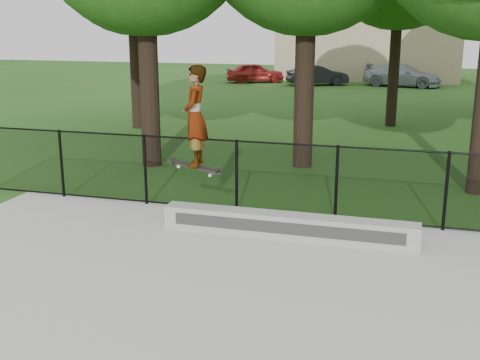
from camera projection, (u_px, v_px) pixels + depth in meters
The scene contains 7 objects.
grind_ledge at pixel (287, 226), 10.73m from camera, with size 4.58×0.40×0.44m, color #9A9A96.
car_a at pixel (255, 73), 39.17m from camera, with size 1.51×3.72×1.28m, color maroon.
car_b at pixel (317, 75), 37.47m from camera, with size 1.31×3.40×1.24m, color black.
car_c at pixel (402, 75), 36.74m from camera, with size 1.90×4.30×1.36m, color #8E99A1.
skater_airborne at pixel (195, 118), 10.65m from camera, with size 0.84×0.73×1.95m.
chainlink_fence at pixel (336, 183), 11.52m from camera, with size 16.06×0.06×1.50m.
distant_building at pixel (369, 47), 41.53m from camera, with size 12.40×6.40×4.30m.
Camera 1 is at (1.34, -5.30, 3.80)m, focal length 45.00 mm.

